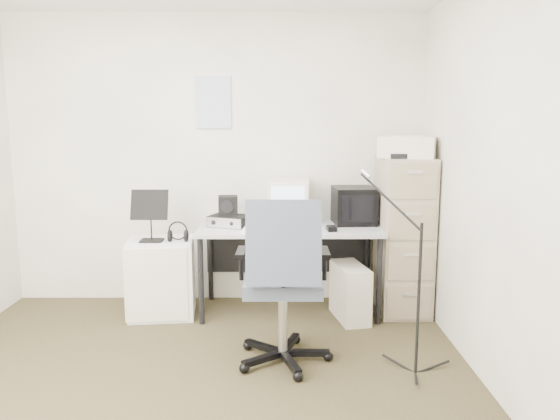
{
  "coord_description": "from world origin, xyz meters",
  "views": [
    {
      "loc": [
        0.54,
        -2.98,
        1.6
      ],
      "look_at": [
        0.55,
        0.95,
        0.95
      ],
      "focal_mm": 35.0,
      "sensor_mm": 36.0,
      "label": 1
    }
  ],
  "objects_px": {
    "filing_cabinet": "(403,235)",
    "side_cart": "(162,278)",
    "desk": "(289,269)",
    "office_chair": "(283,280)"
  },
  "relations": [
    {
      "from": "filing_cabinet",
      "to": "side_cart",
      "type": "distance_m",
      "value": 2.03
    },
    {
      "from": "filing_cabinet",
      "to": "desk",
      "type": "distance_m",
      "value": 0.99
    },
    {
      "from": "filing_cabinet",
      "to": "side_cart",
      "type": "xyz_separation_m",
      "value": [
        -2.0,
        -0.13,
        -0.33
      ]
    },
    {
      "from": "office_chair",
      "to": "side_cart",
      "type": "height_order",
      "value": "office_chair"
    },
    {
      "from": "office_chair",
      "to": "side_cart",
      "type": "distance_m",
      "value": 1.35
    },
    {
      "from": "filing_cabinet",
      "to": "office_chair",
      "type": "relative_size",
      "value": 1.15
    },
    {
      "from": "desk",
      "to": "side_cart",
      "type": "xyz_separation_m",
      "value": [
        -1.05,
        -0.1,
        -0.04
      ]
    },
    {
      "from": "office_chair",
      "to": "side_cart",
      "type": "xyz_separation_m",
      "value": [
        -0.99,
        0.88,
        -0.24
      ]
    },
    {
      "from": "filing_cabinet",
      "to": "desk",
      "type": "bearing_deg",
      "value": -178.19
    },
    {
      "from": "office_chair",
      "to": "side_cart",
      "type": "relative_size",
      "value": 1.76
    }
  ]
}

